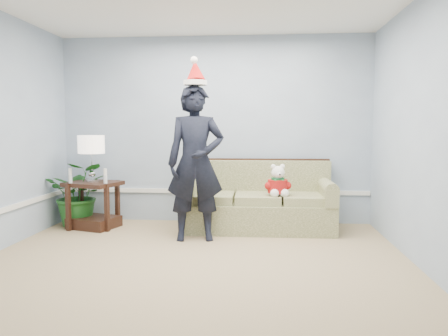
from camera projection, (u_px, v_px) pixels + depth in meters
name	position (u px, v px, depth m)	size (l,w,h in m)	color
room_shell	(184.00, 131.00, 3.88)	(4.54, 5.04, 2.74)	tan
wainscot_trim	(105.00, 206.00, 5.23)	(4.49, 4.99, 0.06)	white
sofa	(258.00, 205.00, 5.98)	(2.02, 0.89, 0.94)	#505B2B
side_table	(94.00, 210.00, 6.05)	(0.80, 0.73, 0.64)	#321912
table_lamp	(91.00, 146.00, 5.97)	(0.36, 0.36, 0.64)	silver
candle_pair	(88.00, 176.00, 5.84)	(0.54, 0.05, 0.20)	silver
houseplant	(79.00, 194.00, 6.16)	(0.82, 0.71, 0.91)	#1C591E
man	(196.00, 163.00, 5.34)	(0.69, 0.46, 1.90)	black
santa_hat	(195.00, 73.00, 5.26)	(0.36, 0.39, 0.34)	white
teddy_bear	(278.00, 184.00, 5.69)	(0.30, 0.32, 0.42)	white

